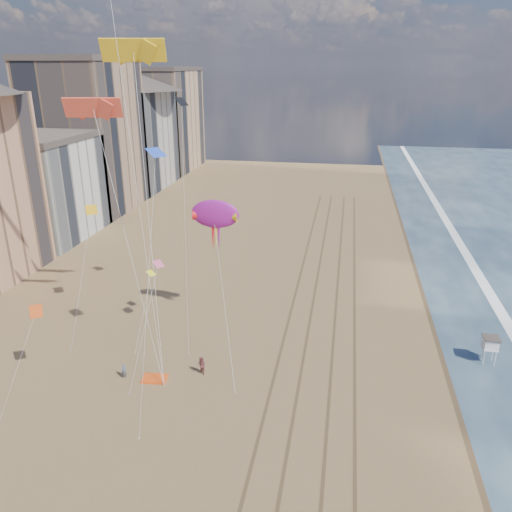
{
  "coord_description": "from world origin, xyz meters",
  "views": [
    {
      "loc": [
        4.27,
        -19.49,
        27.15
      ],
      "look_at": [
        -4.09,
        26.0,
        9.5
      ],
      "focal_mm": 35.0,
      "sensor_mm": 36.0,
      "label": 1
    }
  ],
  "objects_px": {
    "kite_flyer_b": "(202,366)",
    "kite_flyer_a": "(124,371)",
    "grounded_kite": "(155,379)",
    "lifeguard_stand": "(491,343)",
    "show_kite": "(215,214)"
  },
  "relations": [
    {
      "from": "grounded_kite",
      "to": "show_kite",
      "type": "xyz_separation_m",
      "value": [
        3.13,
        11.43,
        12.68
      ]
    },
    {
      "from": "lifeguard_stand",
      "to": "grounded_kite",
      "type": "bearing_deg",
      "value": -164.45
    },
    {
      "from": "grounded_kite",
      "to": "kite_flyer_a",
      "type": "height_order",
      "value": "kite_flyer_a"
    },
    {
      "from": "kite_flyer_b",
      "to": "lifeguard_stand",
      "type": "bearing_deg",
      "value": 47.43
    },
    {
      "from": "kite_flyer_b",
      "to": "kite_flyer_a",
      "type": "bearing_deg",
      "value": -132.34
    },
    {
      "from": "lifeguard_stand",
      "to": "show_kite",
      "type": "height_order",
      "value": "show_kite"
    },
    {
      "from": "kite_flyer_a",
      "to": "kite_flyer_b",
      "type": "relative_size",
      "value": 0.81
    },
    {
      "from": "kite_flyer_a",
      "to": "kite_flyer_b",
      "type": "bearing_deg",
      "value": -7.39
    },
    {
      "from": "grounded_kite",
      "to": "show_kite",
      "type": "height_order",
      "value": "show_kite"
    },
    {
      "from": "show_kite",
      "to": "grounded_kite",
      "type": "bearing_deg",
      "value": -105.31
    },
    {
      "from": "kite_flyer_a",
      "to": "grounded_kite",
      "type": "bearing_deg",
      "value": -18.14
    },
    {
      "from": "kite_flyer_a",
      "to": "kite_flyer_b",
      "type": "distance_m",
      "value": 7.16
    },
    {
      "from": "lifeguard_stand",
      "to": "grounded_kite",
      "type": "distance_m",
      "value": 32.19
    },
    {
      "from": "lifeguard_stand",
      "to": "show_kite",
      "type": "distance_m",
      "value": 29.92
    },
    {
      "from": "grounded_kite",
      "to": "kite_flyer_b",
      "type": "xyz_separation_m",
      "value": [
        4.05,
        1.62,
        0.79
      ]
    }
  ]
}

